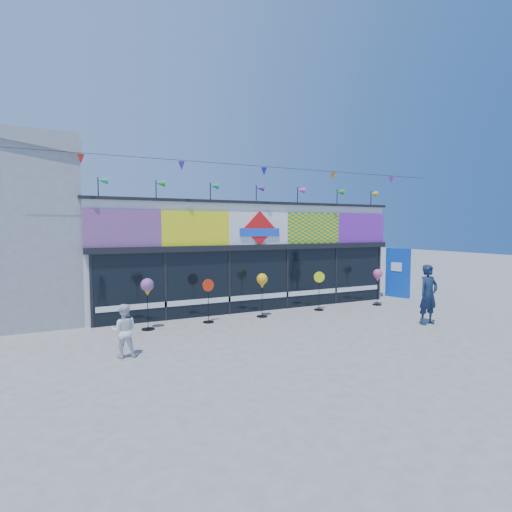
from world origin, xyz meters
TOP-DOWN VIEW (x-y plane):
  - ground at (0.00, 0.00)m, footprint 80.00×80.00m
  - kite_shop at (0.00, 5.94)m, footprint 16.00×5.70m
  - blue_sign at (6.96, 3.45)m, footprint 0.52×1.09m
  - spinner_0 at (-4.27, 2.41)m, footprint 0.40×0.40m
  - spinner_1 at (-2.29, 2.51)m, footprint 0.40×0.37m
  - spinner_2 at (-0.33, 2.49)m, footprint 0.39×0.39m
  - spinner_3 at (2.13, 2.59)m, footprint 0.40×0.37m
  - spinner_4 at (4.84, 2.42)m, footprint 0.37×0.37m
  - adult_man at (4.04, -0.78)m, footprint 0.71×0.47m
  - child at (-5.27, 0.01)m, footprint 0.69×0.49m

SIDE VIEW (x-z plane):
  - ground at x=0.00m, z-range 0.00..0.00m
  - child at x=-5.27m, z-range 0.00..1.29m
  - spinner_1 at x=-2.29m, z-range 0.04..1.48m
  - spinner_3 at x=2.13m, z-range 0.04..1.51m
  - adult_man at x=4.04m, z-range 0.00..1.93m
  - blue_sign at x=6.96m, z-range 0.01..2.21m
  - spinner_4 at x=4.84m, z-range 0.44..1.90m
  - spinner_2 at x=-0.33m, z-range 0.46..1.99m
  - spinner_0 at x=-4.27m, z-range 0.48..2.06m
  - kite_shop at x=0.00m, z-range -0.61..4.70m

